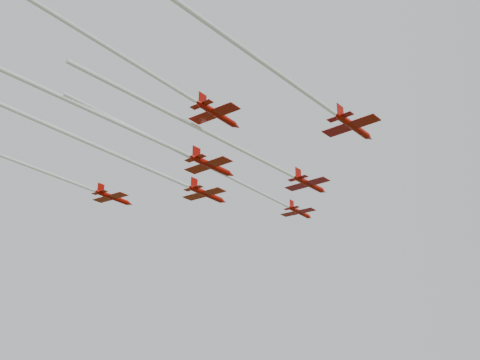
% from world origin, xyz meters
% --- Properties ---
extents(jet_lead, '(29.18, 62.23, 2.35)m').
position_xyz_m(jet_lead, '(-4.34, 8.72, 48.77)').
color(jet_lead, '#9C0902').
extents(jet_row2_left, '(27.91, 58.04, 2.92)m').
position_xyz_m(jet_row2_left, '(-21.05, 1.72, 50.58)').
color(jet_row2_left, '#9C0902').
extents(jet_row2_right, '(29.01, 52.97, 2.63)m').
position_xyz_m(jet_row2_right, '(0.36, -3.15, 48.82)').
color(jet_row2_right, '#9C0902').
extents(jet_row3_left, '(22.67, 51.41, 2.39)m').
position_xyz_m(jet_row3_left, '(-37.02, -5.91, 48.06)').
color(jet_row3_left, '#9C0902').
extents(jet_row3_mid, '(24.21, 44.89, 2.72)m').
position_xyz_m(jet_row3_mid, '(-13.36, -13.32, 48.37)').
color(jet_row3_mid, '#9C0902').
extents(jet_row3_right, '(31.92, 57.38, 2.55)m').
position_xyz_m(jet_row3_right, '(7.77, -29.19, 48.09)').
color(jet_row3_right, '#9C0902').
extents(jet_row4_right, '(20.41, 41.10, 2.42)m').
position_xyz_m(jet_row4_right, '(-7.61, -27.58, 49.83)').
color(jet_row4_right, '#9C0902').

